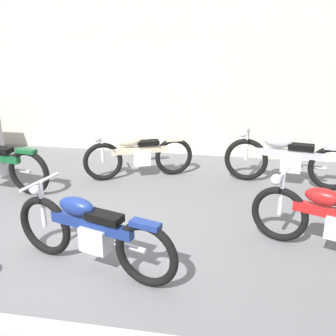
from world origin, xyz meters
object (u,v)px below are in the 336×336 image
at_px(motorcycle_cream, 138,155).
at_px(motorcycle_blue, 90,232).
at_px(motorcycle_red, 335,221).
at_px(motorcycle_silver, 287,159).

xyz_separation_m(motorcycle_cream, motorcycle_blue, (0.18, -2.97, 0.04)).
xyz_separation_m(motorcycle_cream, motorcycle_red, (3.00, -2.18, 0.03)).
distance_m(motorcycle_silver, motorcycle_blue, 3.94).
height_order(motorcycle_red, motorcycle_blue, motorcycle_blue).
height_order(motorcycle_cream, motorcycle_red, motorcycle_red).
bearing_deg(motorcycle_red, motorcycle_blue, 38.10).
bearing_deg(motorcycle_silver, motorcycle_red, 107.38).
bearing_deg(motorcycle_silver, motorcycle_cream, 10.79).
height_order(motorcycle_cream, motorcycle_blue, motorcycle_blue).
distance_m(motorcycle_cream, motorcycle_blue, 2.97).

